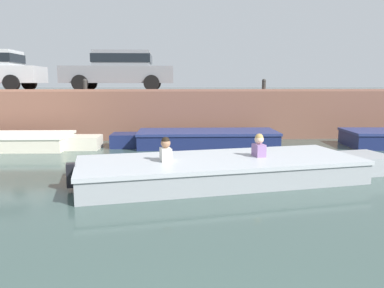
# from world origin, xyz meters

# --- Properties ---
(ground_plane) EXTENTS (400.00, 400.00, 0.00)m
(ground_plane) POSITION_xyz_m (0.00, 6.13, 0.00)
(ground_plane) COLOR #384C47
(far_quay_wall) EXTENTS (60.00, 6.00, 1.72)m
(far_quay_wall) POSITION_xyz_m (0.00, 15.27, 0.86)
(far_quay_wall) COLOR brown
(far_quay_wall) RESTS_ON ground
(far_wall_coping) EXTENTS (60.00, 0.24, 0.08)m
(far_wall_coping) POSITION_xyz_m (0.00, 12.39, 1.76)
(far_wall_coping) COLOR #925F4C
(far_wall_coping) RESTS_ON far_quay_wall
(boat_moored_central_navy) EXTENTS (5.28, 1.78, 0.50)m
(boat_moored_central_navy) POSITION_xyz_m (0.86, 10.88, 0.25)
(boat_moored_central_navy) COLOR navy
(boat_moored_central_navy) RESTS_ON ground
(motorboat_passing) EXTENTS (7.04, 3.15, 0.96)m
(motorboat_passing) POSITION_xyz_m (1.19, 6.59, 0.24)
(motorboat_passing) COLOR #93999E
(motorboat_passing) RESTS_ON ground
(car_left_inner_grey) EXTENTS (4.33, 1.92, 1.54)m
(car_left_inner_grey) POSITION_xyz_m (-2.08, 14.29, 2.57)
(car_left_inner_grey) COLOR slate
(car_left_inner_grey) RESTS_ON far_quay_wall
(mooring_bollard_mid) EXTENTS (0.15, 0.15, 0.45)m
(mooring_bollard_mid) POSITION_xyz_m (-3.09, 12.52, 1.96)
(mooring_bollard_mid) COLOR #2D2B28
(mooring_bollard_mid) RESTS_ON far_quay_wall
(mooring_bollard_east) EXTENTS (0.15, 0.15, 0.45)m
(mooring_bollard_east) POSITION_xyz_m (3.27, 12.52, 1.96)
(mooring_bollard_east) COLOR #2D2B28
(mooring_bollard_east) RESTS_ON far_quay_wall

